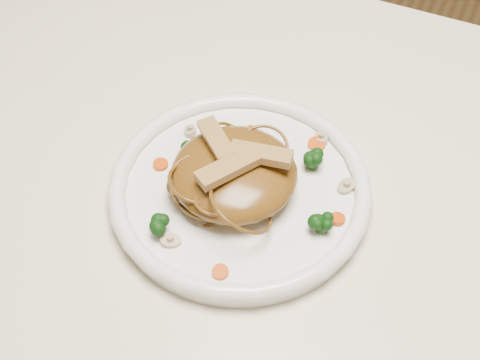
% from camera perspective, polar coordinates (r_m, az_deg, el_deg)
% --- Properties ---
extents(table, '(1.20, 0.80, 0.75)m').
position_cam_1_polar(table, '(0.84, 6.18, -5.73)').
color(table, beige).
rests_on(table, ground).
extents(plate, '(0.34, 0.34, 0.02)m').
position_cam_1_polar(plate, '(0.75, 0.00, -1.08)').
color(plate, white).
rests_on(plate, table).
extents(noodle_mound, '(0.15, 0.15, 0.05)m').
position_cam_1_polar(noodle_mound, '(0.72, -0.51, 0.61)').
color(noodle_mound, brown).
rests_on(noodle_mound, plate).
extents(chicken_a, '(0.07, 0.03, 0.01)m').
position_cam_1_polar(chicken_a, '(0.70, 1.83, 2.28)').
color(chicken_a, tan).
rests_on(chicken_a, noodle_mound).
extents(chicken_b, '(0.06, 0.06, 0.01)m').
position_cam_1_polar(chicken_b, '(0.72, -2.10, 3.59)').
color(chicken_b, tan).
rests_on(chicken_b, noodle_mound).
extents(chicken_c, '(0.06, 0.07, 0.01)m').
position_cam_1_polar(chicken_c, '(0.69, -1.01, 1.06)').
color(chicken_c, tan).
rests_on(chicken_c, noodle_mound).
extents(broccoli_0, '(0.03, 0.03, 0.03)m').
position_cam_1_polar(broccoli_0, '(0.75, 6.40, 1.95)').
color(broccoli_0, '#0B330A').
rests_on(broccoli_0, plate).
extents(broccoli_1, '(0.03, 0.03, 0.03)m').
position_cam_1_polar(broccoli_1, '(0.76, -4.19, 2.65)').
color(broccoli_1, '#0B330A').
rests_on(broccoli_1, plate).
extents(broccoli_2, '(0.02, 0.02, 0.03)m').
position_cam_1_polar(broccoli_2, '(0.70, -7.18, -3.84)').
color(broccoli_2, '#0B330A').
rests_on(broccoli_2, plate).
extents(broccoli_3, '(0.03, 0.03, 0.03)m').
position_cam_1_polar(broccoli_3, '(0.70, 7.24, -3.58)').
color(broccoli_3, '#0B330A').
rests_on(broccoli_3, plate).
extents(carrot_0, '(0.02, 0.02, 0.00)m').
position_cam_1_polar(carrot_0, '(0.79, 6.70, 3.13)').
color(carrot_0, '#BE3506').
rests_on(carrot_0, plate).
extents(carrot_1, '(0.02, 0.02, 0.00)m').
position_cam_1_polar(carrot_1, '(0.76, -6.94, 1.36)').
color(carrot_1, '#BE3506').
rests_on(carrot_1, plate).
extents(carrot_2, '(0.02, 0.02, 0.00)m').
position_cam_1_polar(carrot_2, '(0.72, 8.49, -3.38)').
color(carrot_2, '#BE3506').
rests_on(carrot_2, plate).
extents(carrot_3, '(0.02, 0.02, 0.00)m').
position_cam_1_polar(carrot_3, '(0.80, 0.91, 4.26)').
color(carrot_3, '#BE3506').
rests_on(carrot_3, plate).
extents(carrot_4, '(0.02, 0.02, 0.00)m').
position_cam_1_polar(carrot_4, '(0.67, -1.73, -8.02)').
color(carrot_4, '#BE3506').
rests_on(carrot_4, plate).
extents(mushroom_0, '(0.03, 0.03, 0.01)m').
position_cam_1_polar(mushroom_0, '(0.70, -6.07, -5.31)').
color(mushroom_0, beige).
rests_on(mushroom_0, plate).
extents(mushroom_1, '(0.03, 0.03, 0.01)m').
position_cam_1_polar(mushroom_1, '(0.75, 9.26, -0.56)').
color(mushroom_1, beige).
rests_on(mushroom_1, plate).
extents(mushroom_2, '(0.03, 0.03, 0.01)m').
position_cam_1_polar(mushroom_2, '(0.80, -4.36, 4.29)').
color(mushroom_2, beige).
rests_on(mushroom_2, plate).
extents(mushroom_3, '(0.03, 0.03, 0.01)m').
position_cam_1_polar(mushroom_3, '(0.79, 7.10, 3.62)').
color(mushroom_3, beige).
rests_on(mushroom_3, plate).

